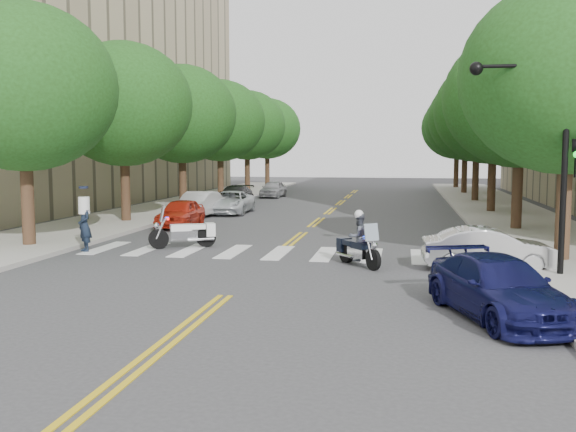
% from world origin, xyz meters
% --- Properties ---
extents(ground, '(140.00, 140.00, 0.00)m').
position_xyz_m(ground, '(0.00, 0.00, 0.00)').
color(ground, '#38383A').
rests_on(ground, ground).
extents(sidewalk_left, '(5.00, 60.00, 0.15)m').
position_xyz_m(sidewalk_left, '(-9.50, 22.00, 0.07)').
color(sidewalk_left, '#9E9991').
rests_on(sidewalk_left, ground).
extents(sidewalk_right, '(5.00, 60.00, 0.15)m').
position_xyz_m(sidewalk_right, '(9.50, 22.00, 0.07)').
color(sidewalk_right, '#9E9991').
rests_on(sidewalk_right, ground).
extents(tree_l_0, '(6.40, 6.40, 8.45)m').
position_xyz_m(tree_l_0, '(-8.80, 6.00, 5.55)').
color(tree_l_0, '#382316').
rests_on(tree_l_0, ground).
extents(tree_l_1, '(6.40, 6.40, 8.45)m').
position_xyz_m(tree_l_1, '(-8.80, 14.00, 5.55)').
color(tree_l_1, '#382316').
rests_on(tree_l_1, ground).
extents(tree_l_2, '(6.40, 6.40, 8.45)m').
position_xyz_m(tree_l_2, '(-8.80, 22.00, 5.55)').
color(tree_l_2, '#382316').
rests_on(tree_l_2, ground).
extents(tree_l_3, '(6.40, 6.40, 8.45)m').
position_xyz_m(tree_l_3, '(-8.80, 30.00, 5.55)').
color(tree_l_3, '#382316').
rests_on(tree_l_3, ground).
extents(tree_l_4, '(6.40, 6.40, 8.45)m').
position_xyz_m(tree_l_4, '(-8.80, 38.00, 5.55)').
color(tree_l_4, '#382316').
rests_on(tree_l_4, ground).
extents(tree_l_5, '(6.40, 6.40, 8.45)m').
position_xyz_m(tree_l_5, '(-8.80, 46.00, 5.55)').
color(tree_l_5, '#382316').
rests_on(tree_l_5, ground).
extents(tree_r_0, '(6.40, 6.40, 8.45)m').
position_xyz_m(tree_r_0, '(8.80, 6.00, 5.55)').
color(tree_r_0, '#382316').
rests_on(tree_r_0, ground).
extents(tree_r_1, '(6.40, 6.40, 8.45)m').
position_xyz_m(tree_r_1, '(8.80, 14.00, 5.55)').
color(tree_r_1, '#382316').
rests_on(tree_r_1, ground).
extents(tree_r_2, '(6.40, 6.40, 8.45)m').
position_xyz_m(tree_r_2, '(8.80, 22.00, 5.55)').
color(tree_r_2, '#382316').
rests_on(tree_r_2, ground).
extents(tree_r_3, '(6.40, 6.40, 8.45)m').
position_xyz_m(tree_r_3, '(8.80, 30.00, 5.55)').
color(tree_r_3, '#382316').
rests_on(tree_r_3, ground).
extents(tree_r_4, '(6.40, 6.40, 8.45)m').
position_xyz_m(tree_r_4, '(8.80, 38.00, 5.55)').
color(tree_r_4, '#382316').
rests_on(tree_r_4, ground).
extents(tree_r_5, '(6.40, 6.40, 8.45)m').
position_xyz_m(tree_r_5, '(8.80, 46.00, 5.55)').
color(tree_r_5, '#382316').
rests_on(tree_r_5, ground).
extents(traffic_signal_pole, '(2.82, 0.42, 6.00)m').
position_xyz_m(traffic_signal_pole, '(7.72, 3.50, 3.72)').
color(traffic_signal_pole, black).
rests_on(traffic_signal_pole, ground).
extents(motorcycle_police, '(1.43, 1.78, 1.67)m').
position_xyz_m(motorcycle_police, '(2.77, 4.54, 0.75)').
color(motorcycle_police, black).
rests_on(motorcycle_police, ground).
extents(motorcycle_parked, '(2.20, 1.29, 1.52)m').
position_xyz_m(motorcycle_parked, '(-3.35, 7.12, 0.53)').
color(motorcycle_parked, black).
rests_on(motorcycle_parked, ground).
extents(officer_standing, '(0.76, 0.76, 1.79)m').
position_xyz_m(officer_standing, '(-6.50, 5.64, 0.89)').
color(officer_standing, '#151F30').
rests_on(officer_standing, ground).
extents(convertible, '(3.79, 1.55, 1.22)m').
position_xyz_m(convertible, '(6.50, 4.50, 0.61)').
color(convertible, '#BBBBBE').
rests_on(convertible, ground).
extents(sedan_blue, '(3.08, 4.61, 1.24)m').
position_xyz_m(sedan_blue, '(6.00, -0.95, 0.62)').
color(sedan_blue, '#101143').
rests_on(sedan_blue, ground).
extents(parked_car_a, '(1.59, 3.74, 1.26)m').
position_xyz_m(parked_car_a, '(-5.75, 13.00, 0.63)').
color(parked_car_a, red).
rests_on(parked_car_a, ground).
extents(parked_car_b, '(1.77, 4.13, 1.32)m').
position_xyz_m(parked_car_b, '(-6.30, 17.26, 0.66)').
color(parked_car_b, '#B8B8B8').
rests_on(parked_car_b, ground).
extents(parked_car_c, '(2.17, 4.47, 1.22)m').
position_xyz_m(parked_car_c, '(-5.20, 19.50, 0.61)').
color(parked_car_c, silver).
rests_on(parked_car_c, ground).
extents(parked_car_d, '(1.75, 4.31, 1.25)m').
position_xyz_m(parked_car_d, '(-6.30, 24.50, 0.62)').
color(parked_car_d, black).
rests_on(parked_car_d, ground).
extents(parked_car_e, '(1.62, 3.69, 1.24)m').
position_xyz_m(parked_car_e, '(-5.42, 32.19, 0.62)').
color(parked_car_e, '#96959A').
rests_on(parked_car_e, ground).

